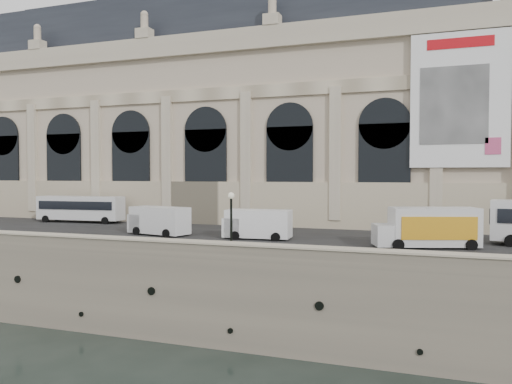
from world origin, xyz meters
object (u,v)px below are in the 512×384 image
van_b (157,221)px  van_c (254,224)px  bus_left (80,208)px  box_truck (428,228)px  lamp_right (231,225)px

van_b → van_c: 9.84m
bus_left → van_b: bus_left is taller
box_truck → lamp_right: lamp_right is taller
box_truck → lamp_right: size_ratio=1.83×
lamp_right → bus_left: bearing=147.4°
van_b → van_c: bearing=1.3°
bus_left → van_b: (15.06, -7.79, -0.40)m
van_c → box_truck: 14.69m
bus_left → box_truck: box_truck is taller
bus_left → van_b: size_ratio=1.69×
bus_left → van_c: size_ratio=1.80×
van_c → lamp_right: (1.57, -9.37, 0.91)m
box_truck → lamp_right: (-13.11, -8.77, 0.65)m
bus_left → van_c: 26.03m
van_b → box_truck: size_ratio=0.78×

